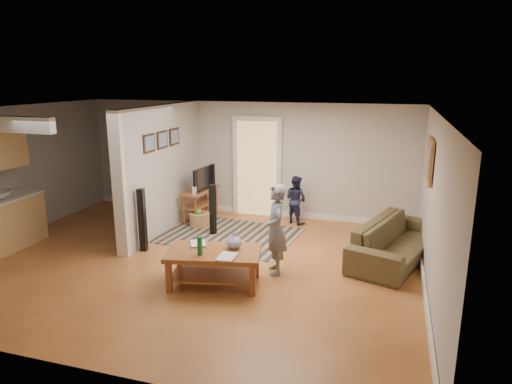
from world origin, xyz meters
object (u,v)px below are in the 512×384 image
at_px(toy_basket, 200,219).
at_px(child, 275,272).
at_px(speaker_right, 213,210).
at_px(sofa, 394,259).
at_px(toddler, 295,223).
at_px(tv_console, 201,192).
at_px(coffee_table, 215,258).
at_px(speaker_left, 142,220).

xyz_separation_m(toy_basket, child, (2.09, -1.80, -0.16)).
height_order(speaker_right, child, speaker_right).
bearing_deg(toy_basket, sofa, -10.19).
bearing_deg(toddler, tv_console, 39.23).
bearing_deg(speaker_right, toddler, 61.06).
bearing_deg(coffee_table, sofa, 34.60).
bearing_deg(child, toy_basket, -152.62).
height_order(sofa, toddler, toddler).
bearing_deg(toddler, child, 123.40).
bearing_deg(child, sofa, 99.21).
bearing_deg(coffee_table, toddler, 80.98).
relative_size(sofa, tv_console, 2.06).
height_order(sofa, toy_basket, toy_basket).
xyz_separation_m(tv_console, toy_basket, (0.14, -0.40, -0.46)).
height_order(sofa, speaker_left, speaker_left).
height_order(child, toddler, child).
xyz_separation_m(sofa, toy_basket, (-3.90, 0.70, 0.16)).
height_order(coffee_table, child, coffee_table).
bearing_deg(toddler, sofa, 172.26).
bearing_deg(speaker_right, coffee_table, -46.00).
relative_size(tv_console, child, 0.77).
distance_m(sofa, toddler, 2.53).
bearing_deg(speaker_right, speaker_left, -105.22).
bearing_deg(child, coffee_table, -70.03).
relative_size(speaker_right, child, 0.70).
relative_size(sofa, child, 1.60).
distance_m(sofa, coffee_table, 3.14).
distance_m(child, toddler, 2.59).
relative_size(speaker_right, toy_basket, 2.34).
distance_m(coffee_table, speaker_right, 2.25).
bearing_deg(tv_console, speaker_left, -91.70).
relative_size(child, toddler, 1.40).
height_order(coffee_table, speaker_left, speaker_left).
xyz_separation_m(tv_console, child, (2.23, -2.19, -0.62)).
bearing_deg(speaker_right, tv_console, 147.87).
relative_size(tv_console, speaker_right, 1.11).
bearing_deg(coffee_table, tv_console, 117.31).
bearing_deg(tv_console, coffee_table, -56.83).
height_order(sofa, speaker_right, speaker_right).
bearing_deg(tv_console, speaker_right, -47.19).
bearing_deg(coffee_table, child, 41.90).
xyz_separation_m(coffee_table, speaker_left, (-1.74, 0.90, 0.15)).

